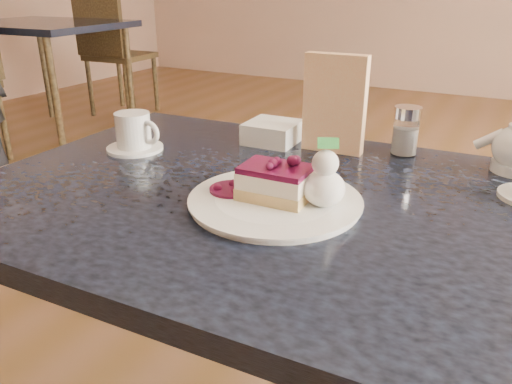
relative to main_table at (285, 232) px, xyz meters
The scene contains 10 objects.
main_table is the anchor object (origin of this frame).
dessert_plate 0.10m from the main_table, 87.86° to the right, with size 0.29×0.29×0.01m, color white.
cheesecake_slice 0.13m from the main_table, 87.86° to the right, with size 0.12×0.09×0.06m.
whipped_cream 0.15m from the main_table, 23.06° to the right, with size 0.07×0.07×0.06m.
berry_sauce 0.14m from the main_table, 144.96° to the right, with size 0.08×0.08×0.01m, color #47102F.
coffee_set 0.44m from the main_table, behind, with size 0.14×0.13×0.09m.
menu_card 0.34m from the main_table, 93.17° to the left, with size 0.14×0.03×0.22m, color #FFF6CD.
sugar_shaker 0.38m from the main_table, 67.81° to the left, with size 0.06×0.06×0.11m.
napkin_stack 0.34m from the main_table, 121.02° to the left, with size 0.12×0.12×0.05m, color white.
bg_table_far_left 3.36m from the main_table, 147.13° to the left, with size 1.16×2.02×1.34m.
Camera 1 is at (0.54, -0.57, 1.10)m, focal length 35.00 mm.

